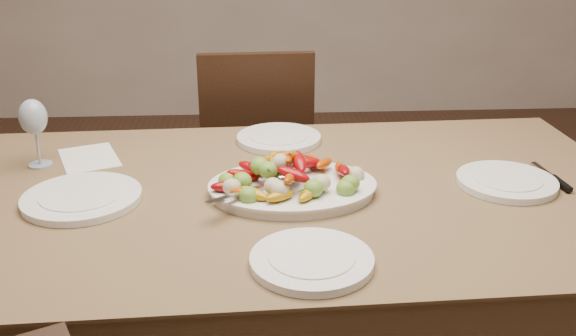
% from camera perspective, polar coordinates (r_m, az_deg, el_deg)
% --- Properties ---
extents(dining_table, '(1.88, 1.10, 0.76)m').
position_cam_1_polar(dining_table, '(1.84, 0.00, -12.80)').
color(dining_table, brown).
rests_on(dining_table, ground).
extents(chair_far, '(0.44, 0.44, 0.95)m').
position_cam_1_polar(chair_far, '(2.63, -2.88, 0.90)').
color(chair_far, black).
rests_on(chair_far, ground).
extents(serving_platter, '(0.42, 0.32, 0.02)m').
position_cam_1_polar(serving_platter, '(1.62, 0.40, -1.93)').
color(serving_platter, white).
rests_on(serving_platter, dining_table).
extents(roasted_vegetables, '(0.35, 0.24, 0.09)m').
position_cam_1_polar(roasted_vegetables, '(1.60, 0.41, -0.07)').
color(roasted_vegetables, maroon).
rests_on(roasted_vegetables, serving_platter).
extents(serving_spoon, '(0.24, 0.24, 0.03)m').
position_cam_1_polar(serving_spoon, '(1.57, -1.82, -1.35)').
color(serving_spoon, '#9EA0A8').
rests_on(serving_spoon, serving_platter).
extents(plate_left, '(0.29, 0.29, 0.02)m').
position_cam_1_polar(plate_left, '(1.67, -17.84, -2.56)').
color(plate_left, white).
rests_on(plate_left, dining_table).
extents(plate_right, '(0.26, 0.26, 0.02)m').
position_cam_1_polar(plate_right, '(1.77, 18.85, -1.18)').
color(plate_right, white).
rests_on(plate_right, dining_table).
extents(plate_far, '(0.26, 0.26, 0.02)m').
position_cam_1_polar(plate_far, '(1.99, -0.82, 2.63)').
color(plate_far, white).
rests_on(plate_far, dining_table).
extents(plate_near, '(0.25, 0.25, 0.02)m').
position_cam_1_polar(plate_near, '(1.32, 2.12, -8.24)').
color(plate_near, white).
rests_on(plate_near, dining_table).
extents(wine_glass, '(0.08, 0.08, 0.20)m').
position_cam_1_polar(wine_glass, '(1.90, -21.55, 3.06)').
color(wine_glass, '#8C99A5').
rests_on(wine_glass, dining_table).
extents(menu_card, '(0.22, 0.25, 0.00)m').
position_cam_1_polar(menu_card, '(1.94, -17.26, 0.87)').
color(menu_card, silver).
rests_on(menu_card, dining_table).
extents(table_knife, '(0.03, 0.20, 0.01)m').
position_cam_1_polar(table_knife, '(1.85, 22.42, -0.84)').
color(table_knife, '#9EA0A8').
rests_on(table_knife, dining_table).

